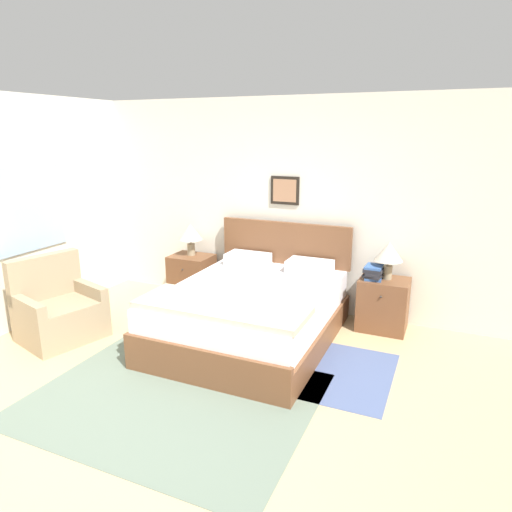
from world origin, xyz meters
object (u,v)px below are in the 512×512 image
table_lamp_by_door (389,253)px  table_lamp_near_window (191,233)px  armchair (59,312)px  nightstand_near_window (192,277)px  bed (252,312)px  nightstand_by_door (383,304)px

table_lamp_by_door → table_lamp_near_window: bearing=180.0°
armchair → nightstand_near_window: bearing=173.7°
bed → table_lamp_by_door: bearing=34.2°
armchair → nightstand_near_window: armchair is taller
armchair → nightstand_by_door: (3.20, 1.64, 0.00)m
nightstand_near_window → nightstand_by_door: (2.51, 0.00, 0.00)m
nightstand_near_window → nightstand_by_door: size_ratio=1.00×
bed → table_lamp_near_window: 1.64m
nightstand_near_window → table_lamp_by_door: bearing=0.6°
table_lamp_by_door → armchair: bearing=-152.6°
bed → nightstand_by_door: (1.26, 0.84, -0.02)m
armchair → table_lamp_by_door: 3.67m
nightstand_near_window → table_lamp_near_window: size_ratio=1.42×
nightstand_near_window → armchair: bearing=-112.6°
nightstand_near_window → table_lamp_near_window: bearing=115.0°
bed → table_lamp_near_window: bed is taller
nightstand_by_door → table_lamp_by_door: table_lamp_by_door is taller
bed → armchair: bed is taller
armchair → table_lamp_near_window: bearing=174.4°
bed → nightstand_by_door: 1.51m
table_lamp_near_window → nightstand_by_door: bearing=-0.6°
bed → armchair: (-1.94, -0.80, -0.02)m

